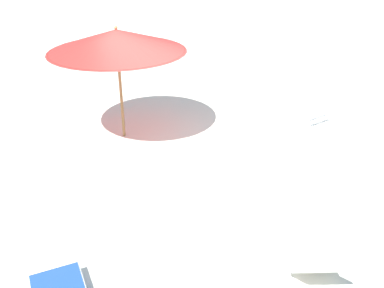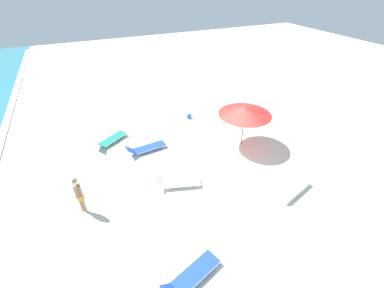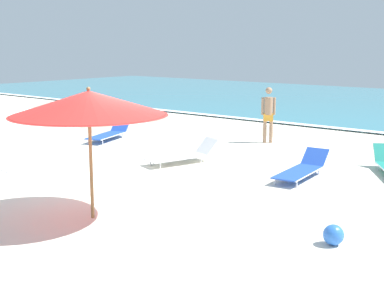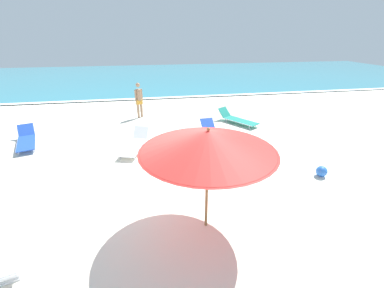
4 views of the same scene
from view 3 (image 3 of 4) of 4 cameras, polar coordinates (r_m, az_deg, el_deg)
The scene contains 7 objects.
ground_plane at distance 11.28m, azimuth -8.25°, elevation -5.81°, with size 60.00×60.00×0.16m.
beach_umbrella at distance 9.47m, azimuth -10.95°, elevation 4.28°, with size 2.77×2.77×2.36m.
sun_lounger_under_umbrella at distance 14.07m, azimuth -0.95°, elevation -1.16°, with size 1.16×2.09×0.59m.
sun_lounger_near_water_left at distance 12.79m, azimuth 11.63°, elevation -2.61°, with size 0.81×2.19×0.54m.
sun_lounger_near_water_right at distance 17.74m, azimuth -8.82°, elevation 1.15°, with size 1.24×2.17×0.57m.
beachgoer_wading_adult at distance 17.05m, azimuth 8.15°, elevation 3.46°, with size 0.38×0.32×1.76m.
beach_ball at distance 8.71m, azimuth 14.86°, elevation -9.36°, with size 0.33×0.33×0.33m.
Camera 3 is at (8.02, -7.27, 3.08)m, focal length 50.00 mm.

